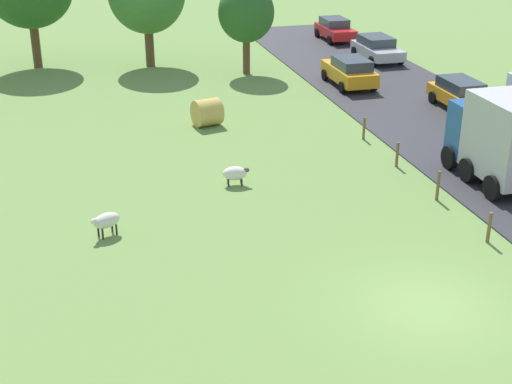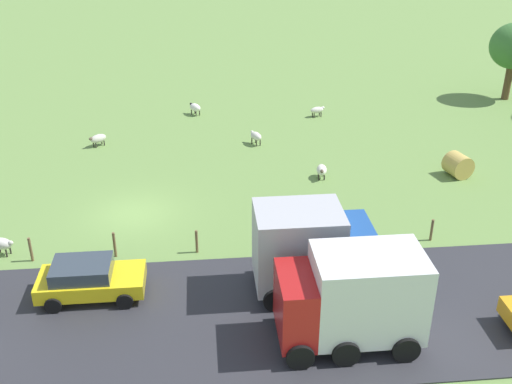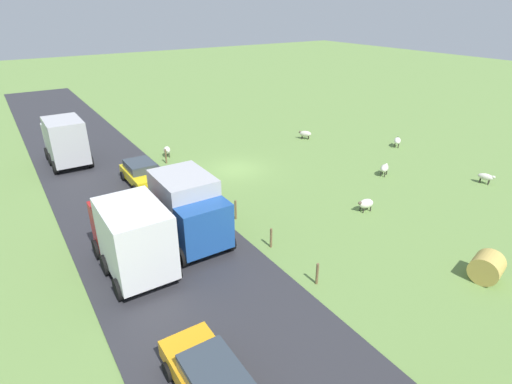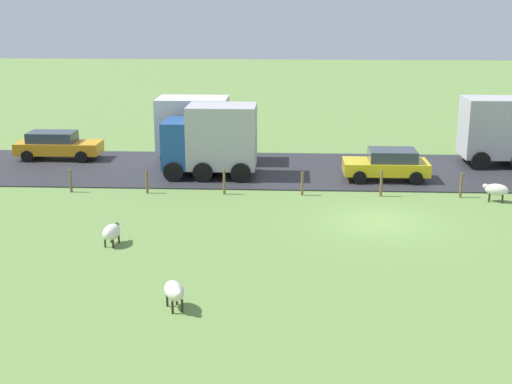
{
  "view_description": "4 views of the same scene",
  "coord_description": "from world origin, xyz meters",
  "px_view_note": "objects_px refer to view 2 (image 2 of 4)",
  "views": [
    {
      "loc": [
        -9.27,
        -15.91,
        11.34
      ],
      "look_at": [
        -2.96,
        7.5,
        0.7
      ],
      "focal_mm": 51.49,
      "sensor_mm": 36.0,
      "label": 1
    },
    {
      "loc": [
        26.67,
        3.42,
        14.41
      ],
      "look_at": [
        0.83,
        5.93,
        1.33
      ],
      "focal_mm": 42.65,
      "sensor_mm": 36.0,
      "label": 2
    },
    {
      "loc": [
        14.0,
        24.36,
        11.35
      ],
      "look_at": [
        2.24,
        6.28,
        1.19
      ],
      "focal_mm": 28.46,
      "sensor_mm": 36.0,
      "label": 3
    },
    {
      "loc": [
        -26.18,
        3.6,
        8.43
      ],
      "look_at": [
        -0.1,
        4.92,
        1.2
      ],
      "focal_mm": 48.28,
      "sensor_mm": 36.0,
      "label": 4
    }
  ],
  "objects_px": {
    "hay_bale_0": "(458,165)",
    "sheep_1": "(256,136)",
    "truck_2": "(352,297)",
    "sheep_4": "(195,108)",
    "truck_0": "(310,248)",
    "sheep_0": "(2,244)",
    "sheep_2": "(322,170)",
    "sheep_5": "(317,110)",
    "car_4": "(89,279)",
    "sheep_3": "(98,139)"
  },
  "relations": [
    {
      "from": "sheep_1",
      "to": "car_4",
      "type": "xyz_separation_m",
      "value": [
        15.02,
        -7.95,
        0.28
      ]
    },
    {
      "from": "sheep_2",
      "to": "sheep_3",
      "type": "relative_size",
      "value": 0.96
    },
    {
      "from": "sheep_1",
      "to": "hay_bale_0",
      "type": "distance_m",
      "value": 12.08
    },
    {
      "from": "sheep_2",
      "to": "sheep_4",
      "type": "bearing_deg",
      "value": -148.36
    },
    {
      "from": "hay_bale_0",
      "to": "sheep_3",
      "type": "bearing_deg",
      "value": -107.28
    },
    {
      "from": "sheep_2",
      "to": "sheep_5",
      "type": "distance_m",
      "value": 10.04
    },
    {
      "from": "sheep_2",
      "to": "sheep_4",
      "type": "xyz_separation_m",
      "value": [
        -11.11,
        -6.84,
        0.06
      ]
    },
    {
      "from": "truck_0",
      "to": "sheep_5",
      "type": "bearing_deg",
      "value": 168.39
    },
    {
      "from": "sheep_2",
      "to": "hay_bale_0",
      "type": "relative_size",
      "value": 0.85
    },
    {
      "from": "sheep_4",
      "to": "truck_0",
      "type": "relative_size",
      "value": 0.25
    },
    {
      "from": "sheep_0",
      "to": "sheep_2",
      "type": "xyz_separation_m",
      "value": [
        -6.34,
        15.34,
        -0.05
      ]
    },
    {
      "from": "sheep_1",
      "to": "truck_2",
      "type": "relative_size",
      "value": 0.23
    },
    {
      "from": "sheep_2",
      "to": "hay_bale_0",
      "type": "bearing_deg",
      "value": 86.68
    },
    {
      "from": "sheep_2",
      "to": "sheep_1",
      "type": "bearing_deg",
      "value": -149.04
    },
    {
      "from": "sheep_4",
      "to": "hay_bale_0",
      "type": "distance_m",
      "value": 18.45
    },
    {
      "from": "sheep_2",
      "to": "sheep_5",
      "type": "relative_size",
      "value": 0.97
    },
    {
      "from": "hay_bale_0",
      "to": "car_4",
      "type": "xyz_separation_m",
      "value": [
        9.37,
        -18.63,
        0.19
      ]
    },
    {
      "from": "hay_bale_0",
      "to": "sheep_1",
      "type": "bearing_deg",
      "value": -117.89
    },
    {
      "from": "truck_2",
      "to": "sheep_4",
      "type": "bearing_deg",
      "value": -167.92
    },
    {
      "from": "sheep_4",
      "to": "truck_0",
      "type": "bearing_deg",
      "value": 11.53
    },
    {
      "from": "hay_bale_0",
      "to": "sheep_5",
      "type": "bearing_deg",
      "value": -150.2
    },
    {
      "from": "sheep_4",
      "to": "sheep_5",
      "type": "bearing_deg",
      "value": 81.96
    },
    {
      "from": "sheep_2",
      "to": "hay_bale_0",
      "type": "xyz_separation_m",
      "value": [
        0.44,
        7.55,
        0.16
      ]
    },
    {
      "from": "sheep_3",
      "to": "car_4",
      "type": "bearing_deg",
      "value": 6.45
    },
    {
      "from": "sheep_1",
      "to": "sheep_5",
      "type": "xyz_separation_m",
      "value": [
        -4.7,
        4.75,
        -0.07
      ]
    },
    {
      "from": "hay_bale_0",
      "to": "truck_0",
      "type": "distance_m",
      "value": 14.05
    },
    {
      "from": "sheep_4",
      "to": "car_4",
      "type": "relative_size",
      "value": 0.28
    },
    {
      "from": "sheep_0",
      "to": "car_4",
      "type": "bearing_deg",
      "value": 50.82
    },
    {
      "from": "sheep_3",
      "to": "hay_bale_0",
      "type": "relative_size",
      "value": 0.88
    },
    {
      "from": "sheep_3",
      "to": "truck_0",
      "type": "bearing_deg",
      "value": 32.78
    },
    {
      "from": "sheep_1",
      "to": "car_4",
      "type": "height_order",
      "value": "car_4"
    },
    {
      "from": "sheep_2",
      "to": "truck_0",
      "type": "distance_m",
      "value": 10.57
    },
    {
      "from": "truck_2",
      "to": "sheep_5",
      "type": "bearing_deg",
      "value": 172.07
    },
    {
      "from": "sheep_5",
      "to": "car_4",
      "type": "relative_size",
      "value": 0.28
    },
    {
      "from": "sheep_4",
      "to": "car_4",
      "type": "height_order",
      "value": "car_4"
    },
    {
      "from": "sheep_1",
      "to": "sheep_2",
      "type": "height_order",
      "value": "sheep_1"
    },
    {
      "from": "sheep_5",
      "to": "hay_bale_0",
      "type": "distance_m",
      "value": 11.93
    },
    {
      "from": "sheep_5",
      "to": "truck_0",
      "type": "height_order",
      "value": "truck_0"
    },
    {
      "from": "sheep_0",
      "to": "truck_2",
      "type": "distance_m",
      "value": 15.46
    },
    {
      "from": "truck_2",
      "to": "car_4",
      "type": "bearing_deg",
      "value": -110.4
    },
    {
      "from": "sheep_1",
      "to": "sheep_4",
      "type": "bearing_deg",
      "value": -147.78
    },
    {
      "from": "sheep_1",
      "to": "sheep_2",
      "type": "xyz_separation_m",
      "value": [
        5.21,
        3.13,
        -0.07
      ]
    },
    {
      "from": "sheep_4",
      "to": "sheep_2",
      "type": "bearing_deg",
      "value": 31.64
    },
    {
      "from": "sheep_2",
      "to": "car_4",
      "type": "relative_size",
      "value": 0.27
    },
    {
      "from": "sheep_0",
      "to": "sheep_4",
      "type": "height_order",
      "value": "sheep_4"
    },
    {
      "from": "sheep_3",
      "to": "truck_2",
      "type": "xyz_separation_m",
      "value": [
        19.24,
        11.24,
        1.41
      ]
    },
    {
      "from": "sheep_2",
      "to": "sheep_4",
      "type": "height_order",
      "value": "sheep_4"
    },
    {
      "from": "sheep_4",
      "to": "car_4",
      "type": "xyz_separation_m",
      "value": [
        20.91,
        -4.24,
        0.3
      ]
    },
    {
      "from": "hay_bale_0",
      "to": "truck_0",
      "type": "bearing_deg",
      "value": -45.93
    },
    {
      "from": "hay_bale_0",
      "to": "truck_2",
      "type": "xyz_separation_m",
      "value": [
        12.89,
        -9.16,
        1.25
      ]
    }
  ]
}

